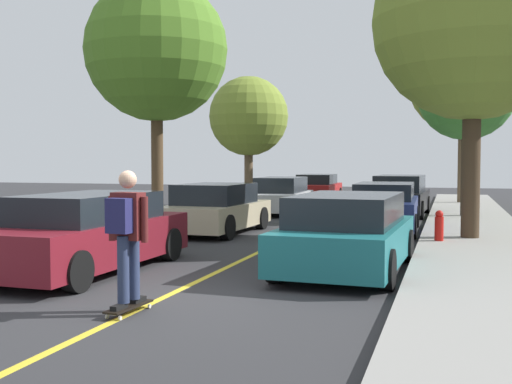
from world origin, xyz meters
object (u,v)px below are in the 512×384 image
at_px(street_tree_left_nearest, 156,51).
at_px(skateboarder, 127,229).
at_px(street_tree_right_nearest, 473,20).
at_px(parked_car_right_near, 385,208).
at_px(parked_car_left_farthest, 317,188).
at_px(fire_hydrant, 439,226).
at_px(street_tree_right_near, 466,92).
at_px(street_tree_right_far, 463,80).
at_px(parked_car_left_nearest, 89,233).
at_px(street_tree_left_near, 249,117).
at_px(parked_car_right_far, 400,196).
at_px(parked_car_left_far, 280,196).
at_px(parked_car_left_near, 215,209).
at_px(parked_car_right_nearest, 347,233).
at_px(skateboard, 129,307).

height_order(street_tree_left_nearest, skateboarder, street_tree_left_nearest).
bearing_deg(street_tree_right_nearest, parked_car_right_near, 140.17).
relative_size(parked_car_left_farthest, fire_hydrant, 6.36).
height_order(street_tree_left_nearest, fire_hydrant, street_tree_left_nearest).
relative_size(street_tree_right_near, street_tree_right_far, 0.74).
bearing_deg(parked_car_right_near, street_tree_right_nearest, -39.83).
height_order(parked_car_left_nearest, skateboarder, skateboarder).
xyz_separation_m(parked_car_left_nearest, fire_hydrant, (5.88, 5.21, -0.20)).
bearing_deg(street_tree_left_nearest, street_tree_left_near, 90.00).
xyz_separation_m(parked_car_right_far, fire_hydrant, (1.50, -8.20, -0.22)).
bearing_deg(parked_car_left_far, street_tree_right_near, -6.14).
bearing_deg(parked_car_left_farthest, street_tree_right_nearest, -64.52).
bearing_deg(parked_car_left_nearest, street_tree_right_nearest, 42.77).
xyz_separation_m(parked_car_right_near, street_tree_right_far, (2.20, 11.56, 4.86)).
bearing_deg(parked_car_left_far, parked_car_left_near, -89.98).
bearing_deg(skateboarder, parked_car_right_nearest, 60.51).
height_order(parked_car_left_nearest, parked_car_right_far, parked_car_right_far).
bearing_deg(skateboard, parked_car_right_nearest, 60.33).
relative_size(parked_car_left_near, parked_car_left_farthest, 0.92).
bearing_deg(parked_car_right_far, skateboard, -97.90).
bearing_deg(street_tree_left_near, parked_car_right_far, -20.94).
bearing_deg(skateboard, parked_car_left_far, 97.97).
height_order(parked_car_left_farthest, parked_car_right_nearest, parked_car_right_nearest).
distance_m(parked_car_right_nearest, skateboarder, 4.50).
bearing_deg(street_tree_right_near, parked_car_left_far, 173.86).
bearing_deg(street_tree_left_nearest, parked_car_left_farthest, 80.21).
bearing_deg(street_tree_left_near, skateboarder, -76.69).
height_order(street_tree_right_nearest, skateboarder, street_tree_right_nearest).
distance_m(parked_car_right_nearest, skateboard, 4.50).
xyz_separation_m(parked_car_left_farthest, street_tree_right_far, (6.58, -0.41, 4.87)).
bearing_deg(street_tree_left_nearest, parked_car_right_far, 43.52).
relative_size(parked_car_right_nearest, parked_car_right_far, 0.97).
height_order(street_tree_right_far, skateboard, street_tree_right_far).
xyz_separation_m(parked_car_left_near, parked_car_left_far, (-0.00, 6.81, 0.00)).
xyz_separation_m(fire_hydrant, skateboarder, (-3.71, -7.74, 0.61)).
relative_size(parked_car_left_farthest, skateboarder, 2.56).
relative_size(street_tree_left_nearest, fire_hydrant, 10.27).
xyz_separation_m(parked_car_left_nearest, street_tree_right_nearest, (6.58, 6.08, 4.59)).
distance_m(parked_car_right_far, fire_hydrant, 8.34).
relative_size(parked_car_left_near, street_tree_right_far, 0.53).
xyz_separation_m(parked_car_left_near, parked_car_left_farthest, (0.00, 13.63, -0.00)).
bearing_deg(skateboard, parked_car_left_near, 103.96).
bearing_deg(parked_car_right_near, parked_car_left_far, 130.44).
bearing_deg(fire_hydrant, street_tree_right_near, 84.44).
relative_size(parked_car_left_nearest, parked_car_right_nearest, 1.07).
xyz_separation_m(street_tree_right_nearest, street_tree_right_far, (0.00, 13.39, 0.25)).
xyz_separation_m(parked_car_left_nearest, skateboard, (2.18, -2.50, -0.60)).
xyz_separation_m(parked_car_right_nearest, parked_car_right_far, (0.00, 12.03, 0.02)).
xyz_separation_m(parked_car_right_far, street_tree_left_nearest, (-6.58, -6.24, 4.50)).
bearing_deg(parked_car_left_nearest, parked_car_right_far, 71.90).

